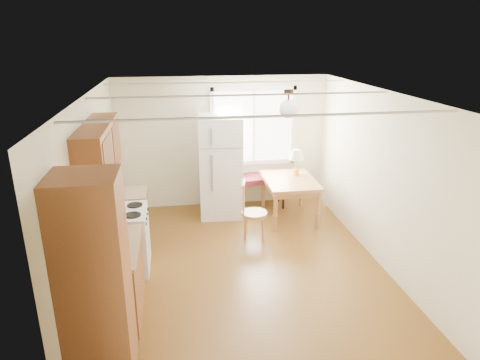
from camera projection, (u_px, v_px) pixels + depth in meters
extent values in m
cube|color=#543211|center=(243.00, 266.00, 6.27)|extent=(4.60, 5.60, 0.12)
cube|color=white|center=(244.00, 94.00, 5.46)|extent=(4.60, 5.60, 0.12)
cube|color=#F5EFC4|center=(222.00, 142.00, 8.20)|extent=(4.60, 0.10, 2.50)
cube|color=#F5EFC4|center=(293.00, 287.00, 3.53)|extent=(4.60, 0.10, 2.50)
cube|color=#F5EFC4|center=(92.00, 194.00, 5.57)|extent=(0.10, 5.60, 2.50)
cube|color=#F5EFC4|center=(380.00, 179.00, 6.15)|extent=(0.10, 5.60, 2.50)
cube|color=brown|center=(95.00, 283.00, 3.95)|extent=(0.60, 0.60, 2.10)
cube|color=brown|center=(114.00, 282.00, 5.08)|extent=(0.60, 1.10, 0.86)
cube|color=#A28165|center=(111.00, 248.00, 4.94)|extent=(0.62, 1.14, 0.04)
cube|color=white|center=(125.00, 240.00, 6.06)|extent=(0.65, 0.76, 0.90)
cube|color=brown|center=(128.00, 220.00, 6.77)|extent=(0.60, 0.60, 0.86)
cube|color=brown|center=(99.00, 152.00, 5.26)|extent=(0.33, 1.60, 0.70)
cube|color=white|center=(253.00, 126.00, 8.17)|extent=(1.50, 0.02, 1.35)
cylinder|color=#301E15|center=(289.00, 92.00, 5.94)|extent=(0.14, 0.14, 0.06)
cylinder|color=#301E15|center=(288.00, 99.00, 5.98)|extent=(0.03, 0.03, 0.16)
sphere|color=white|center=(288.00, 109.00, 6.02)|extent=(0.26, 0.26, 0.26)
cube|color=white|center=(220.00, 166.00, 7.81)|extent=(0.82, 0.82, 1.86)
cube|color=gray|center=(223.00, 148.00, 7.31)|extent=(0.77, 0.02, 0.02)
cube|color=gray|center=(212.00, 163.00, 7.35)|extent=(0.03, 0.03, 1.12)
cube|color=#57141F|center=(253.00, 179.00, 8.23)|extent=(1.42, 0.70, 0.10)
cylinder|color=black|center=(225.00, 199.00, 8.07)|extent=(0.04, 0.04, 0.52)
cylinder|color=black|center=(283.00, 196.00, 8.24)|extent=(0.04, 0.04, 0.52)
cylinder|color=black|center=(222.00, 192.00, 8.43)|extent=(0.04, 0.04, 0.52)
cylinder|color=black|center=(279.00, 189.00, 8.60)|extent=(0.04, 0.04, 0.52)
cube|color=#A77040|center=(290.00, 181.00, 7.69)|extent=(0.91, 1.20, 0.06)
cube|color=#A77040|center=(290.00, 185.00, 7.72)|extent=(0.81, 1.10, 0.10)
cylinder|color=#A77040|center=(275.00, 213.00, 7.27)|extent=(0.07, 0.07, 0.69)
cylinder|color=#A77040|center=(318.00, 210.00, 7.37)|extent=(0.07, 0.07, 0.69)
cylinder|color=#A77040|center=(263.00, 191.00, 8.26)|extent=(0.07, 0.07, 0.69)
cylinder|color=#A77040|center=(301.00, 189.00, 8.36)|extent=(0.07, 0.07, 0.69)
cylinder|color=#A77040|center=(254.00, 213.00, 7.00)|extent=(0.43, 0.43, 0.05)
cylinder|color=#A77040|center=(245.00, 229.00, 6.94)|extent=(0.04, 0.04, 0.44)
cylinder|color=#A77040|center=(263.00, 230.00, 6.92)|extent=(0.04, 0.04, 0.44)
cylinder|color=#A77040|center=(246.00, 222.00, 7.21)|extent=(0.04, 0.04, 0.44)
cylinder|color=#A77040|center=(263.00, 222.00, 7.20)|extent=(0.04, 0.04, 0.44)
cylinder|color=gold|center=(296.00, 172.00, 7.91)|extent=(0.13, 0.13, 0.11)
cylinder|color=gold|center=(296.00, 164.00, 7.86)|extent=(0.02, 0.02, 0.19)
cone|color=white|center=(297.00, 155.00, 7.80)|extent=(0.28, 0.28, 0.19)
cube|color=black|center=(107.00, 247.00, 4.83)|extent=(0.25, 0.28, 0.09)
cube|color=black|center=(104.00, 235.00, 4.68)|extent=(0.21, 0.11, 0.31)
cylinder|color=black|center=(107.00, 236.00, 4.85)|extent=(0.15, 0.15, 0.13)
cylinder|color=red|center=(99.00, 240.00, 4.90)|extent=(0.13, 0.13, 0.18)
sphere|color=red|center=(98.00, 230.00, 4.86)|extent=(0.06, 0.06, 0.06)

